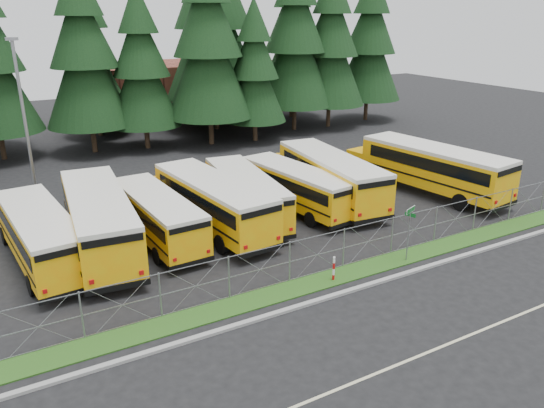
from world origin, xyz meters
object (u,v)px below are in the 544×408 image
Objects in this scene: bus_east at (428,169)px; bus_0 at (39,237)px; bus_3 at (210,204)px; bus_4 at (244,195)px; bus_6 at (328,178)px; bus_1 at (99,222)px; bus_5 at (293,188)px; bus_2 at (155,217)px; light_standard at (24,117)px; striped_bollard at (334,269)px; street_sign at (410,223)px.

bus_0 is at bearing 169.03° from bus_east.
bus_3 is 1.08× the size of bus_4.
bus_1 is at bearing -172.25° from bus_6.
bus_4 is at bearing 7.83° from bus_3.
bus_0 is at bearing 174.09° from bus_5.
bus_0 is 1.06× the size of bus_2.
bus_3 is at bearing -170.20° from bus_6.
bus_6 is at bearing -28.34° from light_standard.
bus_4 is 12.97m from bus_east.
striped_bollard is at bearing -117.85° from bus_6.
bus_5 is 1.00× the size of light_standard.
street_sign is 23.50m from light_standard.
bus_0 is 14.58m from bus_5.
street_sign is at bearing -28.99° from bus_1.
street_sign is 4.54m from striped_bollard.
bus_0 is at bearing 176.75° from bus_2.
bus_2 is 18.44m from bus_east.
bus_5 is at bearing 3.84° from bus_4.
bus_2 is 11.59m from bus_6.
bus_6 is at bearing 156.32° from bus_east.
striped_bollard is at bearing -40.20° from bus_1.
bus_1 reaches higher than bus_3.
striped_bollard is at bearing -60.02° from light_standard.
bus_2 is at bearing 175.22° from bus_5.
bus_1 is 11.74m from bus_5.
bus_east is at bearing 40.28° from street_sign.
bus_3 is (3.15, 0.03, 0.17)m from bus_2.
bus_6 is (11.58, 0.61, 0.22)m from bus_2.
light_standard is at bearing 119.98° from striped_bollard.
bus_6 is (6.01, 0.00, 0.16)m from bus_4.
bus_2 is at bearing 168.11° from bus_east.
street_sign is at bearing -147.46° from bus_east.
striped_bollard is (-12.87, -7.14, -1.00)m from bus_east.
bus_2 is 3.53× the size of street_sign.
light_standard is (-1.93, 9.32, 3.94)m from bus_1.
street_sign is (0.99, -8.99, 0.70)m from bus_5.
light_standard reaches higher than bus_6.
light_standard is at bearing 139.08° from bus_5.
bus_0 is 5.73m from bus_2.
striped_bollard is at bearing -82.78° from bus_4.
bus_3 reaches higher than bus_2.
bus_6 is at bearing -2.95° from bus_5.
street_sign is at bearing -1.57° from striped_bollard.
bus_6 is (14.47, 0.48, -0.04)m from bus_1.
bus_2 is at bearing 123.11° from striped_bollard.
bus_6 is 10.95m from striped_bollard.
bus_6 is at bearing 0.07° from bus_2.
street_sign is (15.56, -8.62, 0.65)m from bus_0.
light_standard is at bearing 129.07° from street_sign.
bus_0 is 1.01× the size of bus_4.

